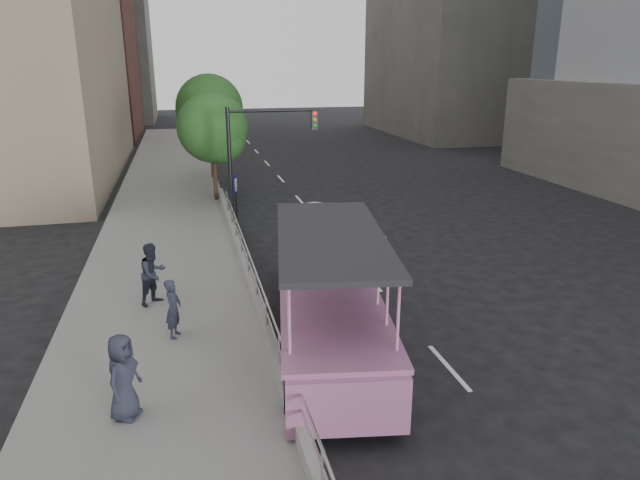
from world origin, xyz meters
TOP-DOWN VIEW (x-y plane):
  - ground at (0.00, 0.00)m, footprint 160.00×160.00m
  - sidewalk at (-5.75, 10.00)m, footprint 5.50×80.00m
  - kerb_wall at (-3.12, 2.00)m, footprint 0.24×30.00m
  - guardrail at (-3.12, 2.00)m, footprint 0.07×22.00m
  - duck_boat at (-1.45, 0.47)m, footprint 3.85×9.96m
  - car at (1.50, 6.40)m, footprint 1.79×3.88m
  - pedestrian_near at (-5.41, 0.62)m, footprint 0.53×0.66m
  - pedestrian_mid at (-5.99, 2.97)m, footprint 1.12×1.12m
  - pedestrian_far at (-6.35, -2.73)m, footprint 0.90×1.03m
  - parking_sign at (-2.92, 10.00)m, footprint 0.18×0.59m
  - traffic_signal at (-1.70, 12.50)m, footprint 4.20×0.32m
  - street_tree_near at (-3.30, 15.93)m, footprint 3.52×3.52m
  - street_tree_far at (-3.10, 21.93)m, footprint 3.97×3.97m
  - midrise_stone_b at (-16.00, 64.00)m, footprint 16.00×14.00m

SIDE VIEW (x-z plane):
  - ground at x=0.00m, z-range 0.00..0.00m
  - sidewalk at x=-5.75m, z-range 0.00..0.30m
  - kerb_wall at x=-3.12m, z-range 0.30..0.66m
  - car at x=1.50m, z-range 0.00..1.29m
  - pedestrian_near at x=-5.41m, z-range 0.30..1.86m
  - guardrail at x=-3.12m, z-range 0.79..1.50m
  - pedestrian_far at x=-6.35m, z-range 0.30..2.08m
  - duck_boat at x=-1.45m, z-range -0.42..2.81m
  - pedestrian_mid at x=-5.99m, z-range 0.30..2.13m
  - parking_sign at x=-2.92m, z-range 0.35..3.03m
  - traffic_signal at x=-1.70m, z-range 0.90..6.10m
  - street_tree_near at x=-3.30m, z-range 0.96..6.68m
  - street_tree_far at x=-3.10m, z-range 1.08..7.53m
  - midrise_stone_b at x=-16.00m, z-range 0.00..20.00m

